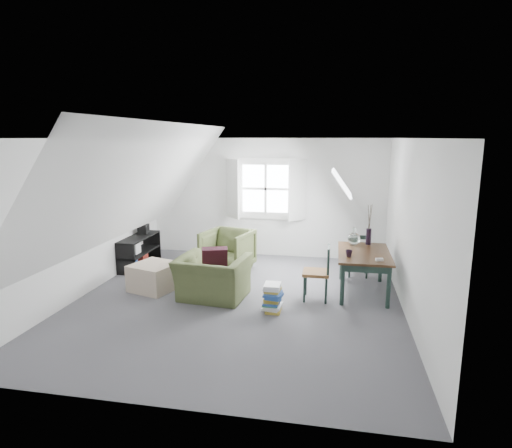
% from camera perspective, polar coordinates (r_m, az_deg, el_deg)
% --- Properties ---
extents(floor, '(5.50, 5.50, 0.00)m').
position_cam_1_polar(floor, '(6.80, -2.54, -10.22)').
color(floor, '#4F4E54').
rests_on(floor, ground).
extents(ceiling, '(5.50, 5.50, 0.00)m').
position_cam_1_polar(ceiling, '(6.32, -2.74, 11.36)').
color(ceiling, white).
rests_on(ceiling, wall_back).
extents(wall_back, '(5.00, 0.00, 5.00)m').
position_cam_1_polar(wall_back, '(9.10, 1.34, 3.50)').
color(wall_back, silver).
rests_on(wall_back, ground).
extents(wall_front, '(5.00, 0.00, 5.00)m').
position_cam_1_polar(wall_front, '(3.90, -12.00, -7.62)').
color(wall_front, silver).
rests_on(wall_front, ground).
extents(wall_left, '(0.00, 5.50, 5.50)m').
position_cam_1_polar(wall_left, '(7.42, -21.79, 0.85)').
color(wall_left, silver).
rests_on(wall_left, ground).
extents(wall_right, '(0.00, 5.50, 5.50)m').
position_cam_1_polar(wall_right, '(6.36, 19.86, -0.66)').
color(wall_right, silver).
rests_on(wall_right, ground).
extents(slope_left, '(3.19, 5.50, 4.48)m').
position_cam_1_polar(slope_left, '(6.88, -15.39, 4.92)').
color(slope_left, white).
rests_on(slope_left, wall_left).
extents(slope_right, '(3.19, 5.50, 4.48)m').
position_cam_1_polar(slope_right, '(6.19, 11.47, 4.41)').
color(slope_right, white).
rests_on(slope_right, wall_right).
extents(dormer_window, '(1.71, 0.35, 1.30)m').
position_cam_1_polar(dormer_window, '(9.00, 1.27, 4.69)').
color(dormer_window, white).
rests_on(dormer_window, wall_back).
extents(skylight, '(0.35, 0.75, 0.47)m').
position_cam_1_polar(skylight, '(7.49, 11.36, 5.37)').
color(skylight, white).
rests_on(skylight, slope_right).
extents(armchair_near, '(1.14, 1.02, 0.68)m').
position_cam_1_polar(armchair_near, '(6.94, -5.77, -9.80)').
color(armchair_near, '#444E2A').
rests_on(armchair_near, floor).
extents(armchair_far, '(1.03, 1.05, 0.79)m').
position_cam_1_polar(armchair_far, '(8.33, -3.79, -6.11)').
color(armchair_far, '#444E2A').
rests_on(armchair_far, floor).
extents(throw_pillow, '(0.45, 0.34, 0.42)m').
position_cam_1_polar(throw_pillow, '(6.88, -5.52, -4.66)').
color(throw_pillow, '#330E1A').
rests_on(throw_pillow, armchair_near).
extents(ottoman, '(0.83, 0.83, 0.44)m').
position_cam_1_polar(ottoman, '(7.41, -13.41, -6.85)').
color(ottoman, tan).
rests_on(ottoman, floor).
extents(dining_table, '(0.82, 1.37, 0.69)m').
position_cam_1_polar(dining_table, '(7.18, 14.18, -4.37)').
color(dining_table, '#311C0E').
rests_on(dining_table, floor).
extents(demijohn, '(0.22, 0.22, 0.30)m').
position_cam_1_polar(demijohn, '(7.55, 12.93, -1.84)').
color(demijohn, silver).
rests_on(demijohn, dining_table).
extents(vase_twigs, '(0.09, 0.10, 0.70)m').
position_cam_1_polar(vase_twigs, '(7.66, 14.78, -1.51)').
color(vase_twigs, black).
rests_on(vase_twigs, dining_table).
extents(cup, '(0.13, 0.13, 0.10)m').
position_cam_1_polar(cup, '(6.85, 12.27, -4.25)').
color(cup, black).
rests_on(cup, dining_table).
extents(paper_box, '(0.12, 0.10, 0.04)m').
position_cam_1_polar(paper_box, '(6.74, 16.14, -4.56)').
color(paper_box, white).
rests_on(paper_box, dining_table).
extents(dining_chair_far, '(0.38, 0.38, 0.81)m').
position_cam_1_polar(dining_chair_far, '(8.06, 13.50, -3.89)').
color(dining_chair_far, brown).
rests_on(dining_chair_far, floor).
extents(dining_chair_near, '(0.41, 0.41, 0.87)m').
position_cam_1_polar(dining_chair_near, '(6.78, 8.30, -6.33)').
color(dining_chair_near, brown).
rests_on(dining_chair_near, floor).
extents(media_shelf, '(0.40, 1.19, 0.61)m').
position_cam_1_polar(media_shelf, '(8.73, -15.44, -3.80)').
color(media_shelf, black).
rests_on(media_shelf, floor).
extents(electronics_box, '(0.21, 0.27, 0.20)m').
position_cam_1_polar(electronics_box, '(8.89, -14.77, -0.71)').
color(electronics_box, black).
rests_on(electronics_box, media_shelf).
extents(magazine_stack, '(0.31, 0.37, 0.41)m').
position_cam_1_polar(magazine_stack, '(6.35, 2.24, -9.81)').
color(magazine_stack, '#B29933').
rests_on(magazine_stack, floor).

